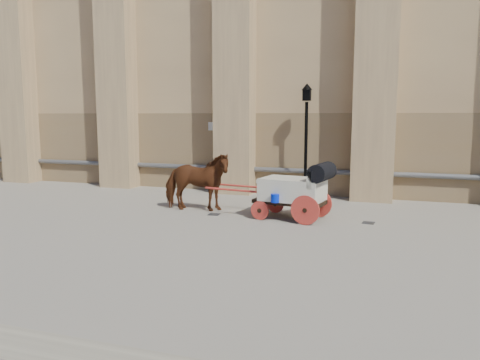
% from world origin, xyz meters
% --- Properties ---
extents(ground, '(90.00, 90.00, 0.00)m').
position_xyz_m(ground, '(0.00, 0.00, 0.00)').
color(ground, gray).
rests_on(ground, ground).
extents(horse, '(2.25, 1.26, 1.80)m').
position_xyz_m(horse, '(-1.02, 0.06, 0.90)').
color(horse, '#592815').
rests_on(horse, ground).
extents(carriage, '(3.85, 1.58, 1.64)m').
position_xyz_m(carriage, '(2.13, -0.14, 0.88)').
color(carriage, black).
rests_on(carriage, ground).
extents(street_lamp, '(0.38, 0.38, 4.01)m').
position_xyz_m(street_lamp, '(1.74, 3.27, 2.14)').
color(street_lamp, black).
rests_on(street_lamp, ground).
extents(drain_grate_near, '(0.35, 0.35, 0.01)m').
position_xyz_m(drain_grate_near, '(-0.31, -0.30, 0.01)').
color(drain_grate_near, black).
rests_on(drain_grate_near, ground).
extents(drain_grate_far, '(0.35, 0.35, 0.01)m').
position_xyz_m(drain_grate_far, '(4.11, 0.02, 0.01)').
color(drain_grate_far, black).
rests_on(drain_grate_far, ground).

